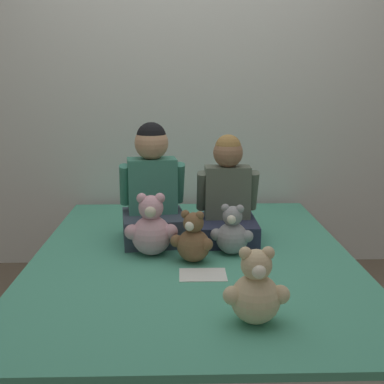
{
  "coord_description": "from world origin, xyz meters",
  "views": [
    {
      "loc": [
        -0.06,
        -2.26,
        1.3
      ],
      "look_at": [
        0.0,
        0.17,
        0.73
      ],
      "focal_mm": 45.0,
      "sensor_mm": 36.0,
      "label": 1
    }
  ],
  "objects": [
    {
      "name": "wall_behind_bed",
      "position": [
        0.0,
        1.1,
        1.25
      ],
      "size": [
        8.0,
        0.06,
        2.5
      ],
      "color": "silver",
      "rests_on": "ground_plane"
    },
    {
      "name": "child_on_left",
      "position": [
        -0.21,
        0.25,
        0.72
      ],
      "size": [
        0.37,
        0.38,
        0.63
      ],
      "rotation": [
        0.0,
        0.0,
        0.13
      ],
      "color": "#384251",
      "rests_on": "bed"
    },
    {
      "name": "sign_card",
      "position": [
        0.04,
        -0.26,
        0.46
      ],
      "size": [
        0.21,
        0.15,
        0.0
      ],
      "color": "white",
      "rests_on": "bed"
    },
    {
      "name": "teddy_bear_held_by_left_child",
      "position": [
        -0.2,
        0.01,
        0.59
      ],
      "size": [
        0.26,
        0.2,
        0.31
      ],
      "rotation": [
        0.0,
        0.0,
        0.01
      ],
      "color": "#DBA3B2",
      "rests_on": "bed"
    },
    {
      "name": "ground_plane",
      "position": [
        0.0,
        0.0,
        0.0
      ],
      "size": [
        14.0,
        14.0,
        0.0
      ],
      "primitive_type": "plane",
      "color": "brown"
    },
    {
      "name": "bed",
      "position": [
        0.0,
        0.0,
        0.23
      ],
      "size": [
        1.59,
        2.02,
        0.45
      ],
      "color": "brown",
      "rests_on": "ground_plane"
    },
    {
      "name": "teddy_bear_between_children",
      "position": [
        -0.01,
        -0.09,
        0.56
      ],
      "size": [
        0.2,
        0.16,
        0.25
      ],
      "rotation": [
        0.0,
        0.0,
        -0.35
      ],
      "color": "brown",
      "rests_on": "bed"
    },
    {
      "name": "teddy_bear_held_by_right_child",
      "position": [
        0.19,
        0.01,
        0.56
      ],
      "size": [
        0.21,
        0.16,
        0.25
      ],
      "rotation": [
        0.0,
        0.0,
        -0.21
      ],
      "color": "#939399",
      "rests_on": "bed"
    },
    {
      "name": "child_on_right",
      "position": [
        0.19,
        0.25,
        0.68
      ],
      "size": [
        0.33,
        0.35,
        0.57
      ],
      "rotation": [
        0.0,
        0.0,
        0.01
      ],
      "color": "#282D47",
      "rests_on": "bed"
    },
    {
      "name": "teddy_bear_at_foot_of_bed",
      "position": [
        0.2,
        -0.69,
        0.57
      ],
      "size": [
        0.24,
        0.18,
        0.28
      ],
      "rotation": [
        0.0,
        0.0,
        0.02
      ],
      "color": "#D1B78E",
      "rests_on": "bed"
    }
  ]
}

